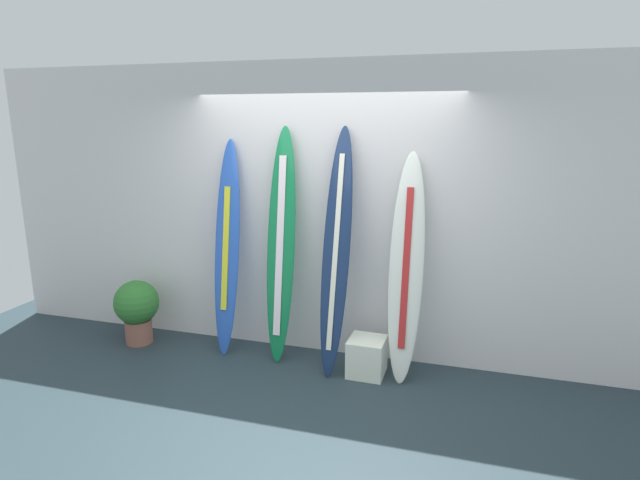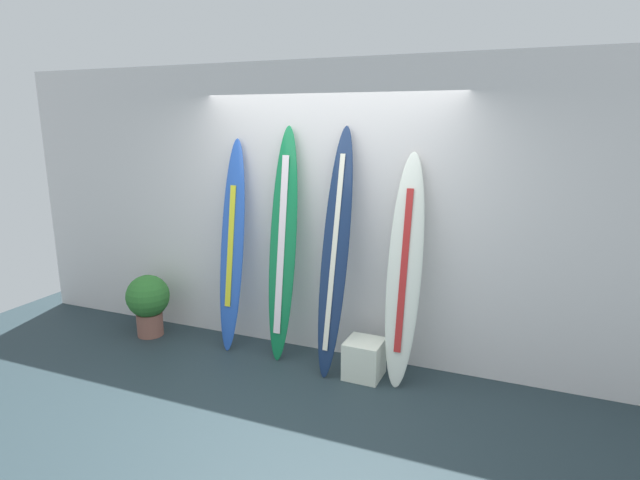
{
  "view_description": "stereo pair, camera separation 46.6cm",
  "coord_description": "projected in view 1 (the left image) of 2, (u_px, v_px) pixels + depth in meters",
  "views": [
    {
      "loc": [
        1.31,
        -3.4,
        2.26
      ],
      "look_at": [
        0.03,
        0.95,
        1.2
      ],
      "focal_mm": 28.81,
      "sensor_mm": 36.0,
      "label": 1
    },
    {
      "loc": [
        1.75,
        -3.25,
        2.26
      ],
      "look_at": [
        0.03,
        0.95,
        1.2
      ],
      "focal_mm": 28.81,
      "sensor_mm": 36.0,
      "label": 2
    }
  ],
  "objects": [
    {
      "name": "ground",
      "position": [
        282.0,
        416.0,
        4.06
      ],
      "size": [
        8.0,
        8.0,
        0.04
      ],
      "primitive_type": "cube",
      "color": "#24343A"
    },
    {
      "name": "wall_back",
      "position": [
        327.0,
        212.0,
        4.95
      ],
      "size": [
        7.2,
        0.2,
        2.8
      ],
      "primitive_type": "cube",
      "color": "silver",
      "rests_on": "ground"
    },
    {
      "name": "surfboard_cobalt",
      "position": [
        227.0,
        248.0,
        4.98
      ],
      "size": [
        0.26,
        0.41,
        2.09
      ],
      "color": "blue",
      "rests_on": "ground"
    },
    {
      "name": "surfboard_emerald",
      "position": [
        281.0,
        246.0,
        4.81
      ],
      "size": [
        0.27,
        0.41,
        2.22
      ],
      "color": "#137A43",
      "rests_on": "ground"
    },
    {
      "name": "surfboard_navy",
      "position": [
        336.0,
        254.0,
        4.59
      ],
      "size": [
        0.27,
        0.57,
        2.22
      ],
      "color": "navy",
      "rests_on": "ground"
    },
    {
      "name": "surfboard_ivory",
      "position": [
        406.0,
        268.0,
        4.48
      ],
      "size": [
        0.31,
        0.49,
        2.0
      ],
      "color": "silver",
      "rests_on": "ground"
    },
    {
      "name": "display_block_left",
      "position": [
        367.0,
        357.0,
        4.65
      ],
      "size": [
        0.33,
        0.33,
        0.34
      ],
      "color": "white",
      "rests_on": "ground"
    },
    {
      "name": "potted_plant",
      "position": [
        137.0,
        307.0,
        5.27
      ],
      "size": [
        0.45,
        0.45,
        0.67
      ],
      "color": "#8D584A",
      "rests_on": "ground"
    }
  ]
}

